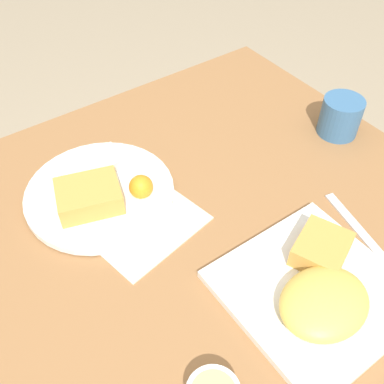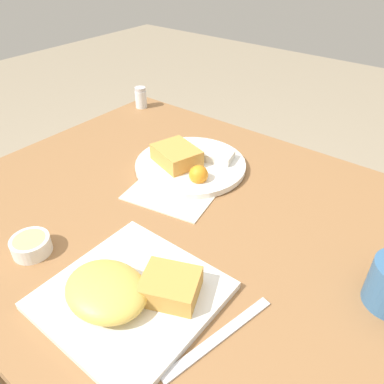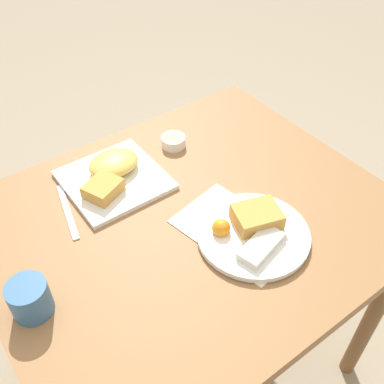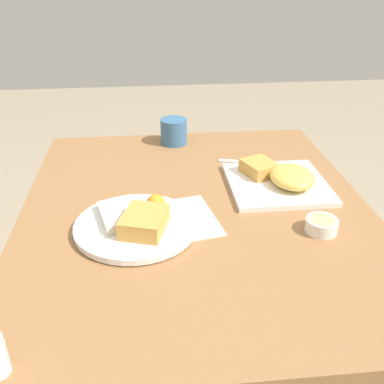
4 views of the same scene
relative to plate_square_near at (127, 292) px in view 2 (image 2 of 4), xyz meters
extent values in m
cube|color=olive|center=(-0.09, 0.23, -0.04)|extent=(1.00, 0.84, 0.04)
cylinder|color=brown|center=(-0.53, 0.59, -0.43)|extent=(0.05, 0.05, 0.74)
cube|color=beige|center=(-0.15, 0.34, -0.02)|extent=(0.24, 0.32, 0.00)
cube|color=white|center=(0.00, 0.01, -0.01)|extent=(0.25, 0.25, 0.01)
ellipsoid|color=#E5BC51|center=(-0.02, -0.02, 0.01)|extent=(0.14, 0.11, 0.04)
cube|color=gold|center=(0.05, 0.04, 0.01)|extent=(0.11, 0.10, 0.04)
cylinder|color=white|center=(-0.17, 0.38, -0.01)|extent=(0.27, 0.27, 0.01)
cube|color=gold|center=(-0.20, 0.36, 0.02)|extent=(0.13, 0.12, 0.04)
cube|color=silver|center=(-0.15, 0.42, 0.01)|extent=(0.13, 0.08, 0.02)
sphere|color=orange|center=(-0.11, 0.33, 0.01)|extent=(0.04, 0.04, 0.04)
cylinder|color=white|center=(-0.22, -0.03, -0.01)|extent=(0.07, 0.07, 0.03)
cylinder|color=#D1B775|center=(-0.22, -0.03, 0.01)|extent=(0.06, 0.06, 0.00)
cylinder|color=white|center=(-0.54, 0.58, 0.01)|extent=(0.04, 0.04, 0.06)
cylinder|color=white|center=(-0.54, 0.58, -0.01)|extent=(0.03, 0.03, 0.03)
cylinder|color=silver|center=(-0.54, 0.58, 0.04)|extent=(0.04, 0.04, 0.01)
cube|color=silver|center=(0.15, 0.04, -0.02)|extent=(0.06, 0.20, 0.00)
camera|label=1|loc=(-0.36, -0.18, 0.58)|focal=42.00mm
camera|label=2|loc=(0.32, -0.24, 0.47)|focal=35.00mm
camera|label=3|loc=(0.36, 0.86, 0.80)|focal=42.00mm
camera|label=4|loc=(-1.02, 0.34, 0.53)|focal=42.00mm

